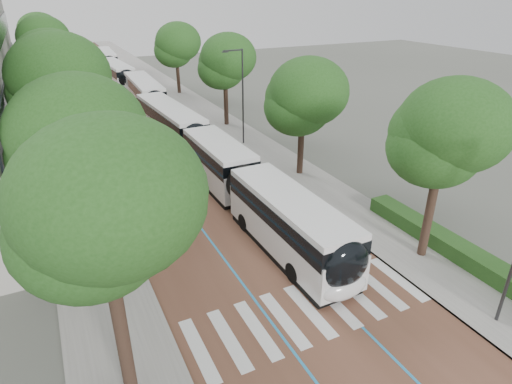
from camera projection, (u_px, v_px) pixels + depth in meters
ground at (318, 327)px, 17.49m from camera, size 160.00×160.00×0.00m
road at (126, 107)px, 49.81m from camera, size 11.00×140.00×0.02m
sidewalk_left at (56, 114)px, 46.79m from camera, size 4.00×140.00×0.12m
sidewalk_right at (188, 100)px, 52.79m from camera, size 4.00×140.00×0.12m
kerb_left at (75, 112)px, 47.55m from camera, size 0.20×140.00×0.14m
kerb_right at (173, 101)px, 52.03m from camera, size 0.20×140.00×0.14m
zebra_crossing at (309, 310)px, 18.36m from camera, size 10.55×3.60×0.01m
lane_line_left at (112, 108)px, 49.16m from camera, size 0.12×126.00×0.01m
lane_line_right at (140, 105)px, 50.44m from camera, size 0.12×126.00×0.01m
hedge at (475, 260)px, 20.90m from camera, size 1.20×14.00×0.80m
streetlight_far at (241, 90)px, 35.83m from camera, size 1.82×0.20×8.00m
lamp_post_left at (116, 190)px, 19.73m from camera, size 0.14×0.14×8.00m
trees_left at (52, 75)px, 30.95m from camera, size 6.06×60.29×9.77m
trees_right at (245, 73)px, 36.94m from camera, size 5.68×47.40×8.56m
lead_bus at (256, 195)px, 24.90m from camera, size 2.71×18.42×3.20m
bus_queued_0 at (172, 125)px, 37.75m from camera, size 3.24×12.52×3.20m
bus_queued_1 at (145, 94)px, 48.52m from camera, size 2.95×12.48×3.20m
bus_queued_2 at (117, 75)px, 59.31m from camera, size 3.33×12.54×3.20m
bus_queued_3 at (106, 61)px, 70.65m from camera, size 3.10×12.50×3.20m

